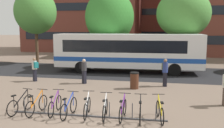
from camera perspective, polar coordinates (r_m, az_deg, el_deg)
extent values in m
plane|color=#7A6656|center=(11.12, -5.36, -11.74)|extent=(200.00, 200.00, 0.00)
cube|color=#232326|center=(21.76, 3.23, -1.82)|extent=(80.00, 7.20, 0.01)
cube|color=white|center=(21.50, 3.56, 3.02)|extent=(12.10, 3.06, 2.70)
cube|color=#1947A3|center=(21.57, 3.54, 1.30)|extent=(12.12, 3.08, 0.36)
cube|color=black|center=(21.60, 18.20, 5.66)|extent=(1.10, 2.34, 0.40)
cube|color=black|center=(21.73, 19.48, 3.34)|extent=(0.17, 2.19, 1.40)
cube|color=black|center=(22.73, 3.12, 4.33)|extent=(9.83, 0.48, 0.97)
cube|color=black|center=(20.26, 2.38, 3.87)|extent=(9.83, 0.48, 0.97)
cylinder|color=black|center=(22.77, 13.17, -0.31)|extent=(1.01, 0.34, 1.00)
cylinder|color=black|center=(20.49, 13.62, -1.25)|extent=(1.01, 0.34, 1.00)
cylinder|color=black|center=(23.43, -5.29, 0.11)|extent=(1.01, 0.34, 1.00)
cylinder|color=black|center=(21.23, -6.83, -0.76)|extent=(1.01, 0.34, 1.00)
cube|color=#47474C|center=(11.24, -5.49, -11.36)|extent=(6.72, 0.23, 0.06)
cylinder|color=#47474C|center=(12.21, -18.79, -8.59)|extent=(0.04, 0.04, 0.70)
cylinder|color=#47474C|center=(11.79, -14.65, -9.02)|extent=(0.04, 0.04, 0.70)
cylinder|color=#47474C|center=(11.43, -10.22, -9.43)|extent=(0.04, 0.04, 0.70)
cylinder|color=#47474C|center=(11.14, -5.51, -9.81)|extent=(0.04, 0.04, 0.70)
cylinder|color=#47474C|center=(10.93, -0.59, -10.13)|extent=(0.04, 0.04, 0.70)
cylinder|color=#47474C|center=(10.80, 4.51, -10.38)|extent=(0.04, 0.04, 0.70)
cylinder|color=#47474C|center=(10.75, 9.69, -10.56)|extent=(0.04, 0.04, 0.70)
torus|color=black|center=(12.64, -17.99, -7.97)|extent=(0.16, 0.70, 0.70)
torus|color=black|center=(11.91, -21.11, -9.13)|extent=(0.16, 0.70, 0.70)
cube|color=black|center=(12.20, -19.51, -7.10)|extent=(0.19, 0.91, 0.58)
cylinder|color=black|center=(11.90, -20.85, -7.80)|extent=(0.03, 0.03, 0.55)
cube|color=black|center=(11.84, -20.92, -6.57)|extent=(0.14, 0.23, 0.05)
cylinder|color=black|center=(12.55, -18.11, -6.62)|extent=(0.04, 0.04, 0.65)
cylinder|color=black|center=(12.47, -18.17, -5.22)|extent=(0.52, 0.11, 0.03)
torus|color=black|center=(12.36, -14.99, -8.22)|extent=(0.11, 0.71, 0.70)
torus|color=black|center=(11.55, -17.68, -9.50)|extent=(0.11, 0.71, 0.70)
cube|color=orange|center=(11.88, -16.29, -7.36)|extent=(0.12, 0.92, 0.58)
cylinder|color=orange|center=(11.55, -17.45, -8.12)|extent=(0.03, 0.03, 0.55)
cube|color=black|center=(11.48, -17.51, -6.85)|extent=(0.12, 0.23, 0.05)
cylinder|color=orange|center=(12.26, -15.09, -6.83)|extent=(0.03, 0.03, 0.65)
cylinder|color=black|center=(12.19, -15.14, -5.40)|extent=(0.52, 0.08, 0.03)
torus|color=black|center=(12.16, -11.66, -8.38)|extent=(0.10, 0.71, 0.70)
torus|color=black|center=(11.24, -13.32, -9.82)|extent=(0.10, 0.71, 0.70)
cube|color=#702893|center=(11.63, -12.47, -7.56)|extent=(0.11, 0.92, 0.58)
cylinder|color=#702893|center=(11.25, -13.19, -8.38)|extent=(0.03, 0.03, 0.55)
cube|color=black|center=(11.18, -13.23, -7.09)|extent=(0.12, 0.23, 0.05)
cylinder|color=#702893|center=(12.06, -11.74, -6.97)|extent=(0.03, 0.03, 0.65)
cylinder|color=black|center=(11.98, -11.78, -5.52)|extent=(0.52, 0.07, 0.03)
torus|color=black|center=(11.71, -8.49, -8.95)|extent=(0.08, 0.71, 0.70)
torus|color=black|center=(10.82, -10.60, -10.45)|extent=(0.08, 0.71, 0.70)
cube|color=#1E3DB2|center=(11.19, -9.50, -8.11)|extent=(0.07, 0.92, 0.58)
cylinder|color=#1E3DB2|center=(10.82, -10.42, -8.97)|extent=(0.03, 0.03, 0.55)
cube|color=black|center=(10.75, -10.45, -7.63)|extent=(0.11, 0.22, 0.05)
cylinder|color=#1E3DB2|center=(11.60, -8.57, -7.50)|extent=(0.03, 0.03, 0.65)
cylinder|color=black|center=(11.52, -8.60, -5.99)|extent=(0.52, 0.05, 0.03)
torus|color=black|center=(11.70, -5.10, -8.91)|extent=(0.14, 0.70, 0.70)
torus|color=black|center=(10.74, -5.94, -10.50)|extent=(0.14, 0.70, 0.70)
cube|color=silver|center=(11.14, -5.51, -8.10)|extent=(0.16, 0.92, 0.58)
cylinder|color=silver|center=(10.75, -5.87, -8.99)|extent=(0.03, 0.03, 0.55)
cube|color=black|center=(10.68, -5.89, -7.64)|extent=(0.13, 0.23, 0.05)
cylinder|color=silver|center=(11.59, -5.14, -7.45)|extent=(0.04, 0.04, 0.65)
cylinder|color=black|center=(11.51, -5.16, -5.95)|extent=(0.52, 0.10, 0.03)
torus|color=black|center=(11.41, -1.23, -9.33)|extent=(0.13, 0.70, 0.70)
torus|color=black|center=(10.44, -1.84, -11.00)|extent=(0.13, 0.70, 0.70)
cube|color=silver|center=(10.85, -1.52, -8.52)|extent=(0.14, 0.92, 0.58)
cylinder|color=silver|center=(10.45, -1.78, -9.46)|extent=(0.03, 0.03, 0.55)
cube|color=black|center=(10.38, -1.78, -8.07)|extent=(0.12, 0.23, 0.05)
cylinder|color=silver|center=(11.30, -1.25, -7.84)|extent=(0.04, 0.04, 0.65)
cylinder|color=black|center=(11.21, -1.26, -6.30)|extent=(0.52, 0.09, 0.03)
torus|color=black|center=(11.30, 2.84, -9.50)|extent=(0.05, 0.70, 0.70)
torus|color=black|center=(10.35, 1.92, -11.18)|extent=(0.05, 0.70, 0.70)
cube|color=#702893|center=(10.75, 2.43, -8.68)|extent=(0.04, 0.92, 0.58)
cylinder|color=#702893|center=(10.36, 2.02, -9.63)|extent=(0.03, 0.03, 0.55)
cube|color=black|center=(10.28, 2.03, -8.23)|extent=(0.10, 0.22, 0.05)
cylinder|color=#702893|center=(11.19, 2.83, -8.00)|extent=(0.03, 0.03, 0.65)
cylinder|color=black|center=(11.11, 2.84, -6.44)|extent=(0.52, 0.03, 0.03)
torus|color=black|center=(11.22, 6.30, -9.68)|extent=(0.10, 0.71, 0.70)
torus|color=black|center=(10.25, 6.22, -11.42)|extent=(0.10, 0.71, 0.70)
cube|color=black|center=(10.66, 6.29, -8.88)|extent=(0.10, 0.92, 0.58)
cylinder|color=black|center=(10.26, 6.25, -9.85)|extent=(0.03, 0.03, 0.55)
cube|color=black|center=(10.18, 6.27, -8.44)|extent=(0.12, 0.23, 0.05)
cylinder|color=black|center=(11.11, 6.32, -8.17)|extent=(0.03, 0.03, 0.65)
cylinder|color=black|center=(11.02, 6.35, -6.60)|extent=(0.52, 0.07, 0.03)
torus|color=black|center=(11.29, 10.10, -9.64)|extent=(0.17, 0.70, 0.70)
torus|color=black|center=(10.34, 11.01, -11.36)|extent=(0.17, 0.70, 0.70)
cube|color=yellow|center=(10.74, 10.56, -8.84)|extent=(0.20, 0.91, 0.58)
cylinder|color=yellow|center=(10.35, 10.95, -9.80)|extent=(0.03, 0.03, 0.55)
cube|color=black|center=(10.27, 10.99, -8.39)|extent=(0.14, 0.23, 0.05)
cylinder|color=yellow|center=(11.18, 10.16, -8.14)|extent=(0.04, 0.04, 0.65)
cylinder|color=black|center=(11.10, 10.20, -6.58)|extent=(0.52, 0.12, 0.03)
cube|color=black|center=(17.46, -6.16, -2.89)|extent=(0.33, 0.32, 0.88)
cylinder|color=#333338|center=(17.33, -6.20, -0.54)|extent=(0.48, 0.48, 0.57)
sphere|color=beige|center=(17.28, -6.22, 0.75)|extent=(0.22, 0.22, 0.22)
cube|color=black|center=(17.54, -6.68, -0.35)|extent=(0.31, 0.33, 0.40)
cube|color=black|center=(16.88, 11.60, -3.35)|extent=(0.26, 0.30, 0.91)
cylinder|color=navy|center=(16.74, 11.67, -0.73)|extent=(0.42, 0.42, 0.66)
sphere|color=#936B4C|center=(16.68, 11.72, 0.76)|extent=(0.22, 0.22, 0.22)
cube|color=#56602D|center=(16.98, 11.44, -0.48)|extent=(0.32, 0.25, 0.40)
cube|color=black|center=(18.91, -16.67, -2.38)|extent=(0.33, 0.31, 0.85)
cylinder|color=beige|center=(18.80, -16.76, -0.22)|extent=(0.48, 0.48, 0.59)
sphere|color=#936B4C|center=(18.75, -16.81, 1.00)|extent=(0.22, 0.22, 0.22)
cube|color=#197075|center=(18.56, -16.42, -0.22)|extent=(0.31, 0.33, 0.40)
cylinder|color=#4C2819|center=(15.99, 4.96, -3.78)|extent=(0.52, 0.52, 0.95)
cylinder|color=black|center=(15.90, 4.99, -1.96)|extent=(0.55, 0.55, 0.08)
cylinder|color=brown|center=(24.99, -0.54, 2.42)|extent=(0.32, 0.32, 2.53)
ellipsoid|color=#388433|center=(24.88, -0.55, 10.37)|extent=(4.64, 4.64, 5.15)
cylinder|color=brown|center=(28.01, -16.25, 3.60)|extent=(0.32, 0.32, 3.39)
ellipsoid|color=#4C8E3D|center=(27.98, -16.56, 11.04)|extent=(4.25, 4.25, 4.58)
cylinder|color=brown|center=(24.34, 15.19, 2.70)|extent=(0.32, 0.32, 3.14)
ellipsoid|color=#4C8E3D|center=(24.27, 15.49, 10.72)|extent=(4.77, 4.77, 4.31)
cube|color=black|center=(38.01, -8.31, 6.17)|extent=(15.39, 0.06, 1.10)
cube|color=black|center=(38.09, -8.44, 12.42)|extent=(15.39, 0.06, 1.10)
cube|color=brown|center=(53.40, 12.57, 12.56)|extent=(18.63, 13.53, 16.02)
cube|color=black|center=(46.46, 12.49, 6.31)|extent=(16.39, 0.06, 1.10)
cube|color=black|center=(46.52, 12.64, 11.25)|extent=(16.39, 0.06, 1.10)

